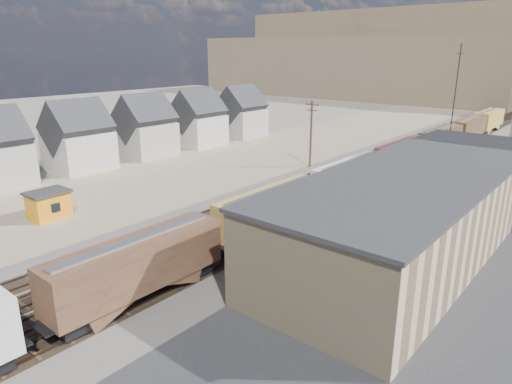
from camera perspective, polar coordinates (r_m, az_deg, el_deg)
The scene contains 10 objects.
ground at distance 36.31m, azimuth -20.10°, elevation -11.72°, with size 300.00×300.00×0.00m, color #6B6356.
ballast_bed at distance 72.89m, azimuth 15.82°, elevation 3.16°, with size 18.00×200.00×0.06m, color #4C4742.
dirt_yard at distance 75.18m, azimuth -1.46°, elevation 4.22°, with size 24.00×180.00×0.03m, color #836C5A.
rail_tracks at distance 73.09m, azimuth 15.44°, elevation 3.30°, with size 11.40×200.00×0.24m.
freight_train at distance 61.63m, azimuth 15.25°, elevation 3.35°, with size 3.00×119.74×4.46m.
warehouse at distance 44.20m, azimuth 20.27°, elevation -1.36°, with size 12.40×40.40×7.25m.
utility_pole_north at distance 68.87m, azimuth 6.89°, elevation 7.38°, with size 2.20×0.32×10.00m.
radio_mast at distance 78.63m, azimuth 23.50°, elevation 10.14°, with size 1.20×0.16×18.00m.
townhouse_row at distance 75.18m, azimuth -17.36°, elevation 6.81°, with size 8.15×68.16×10.47m.
maintenance_shed at distance 52.54m, azimuth -24.49°, elevation -1.42°, with size 3.25×4.15×3.00m.
Camera 1 is at (28.42, -14.96, 16.94)m, focal length 32.00 mm.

